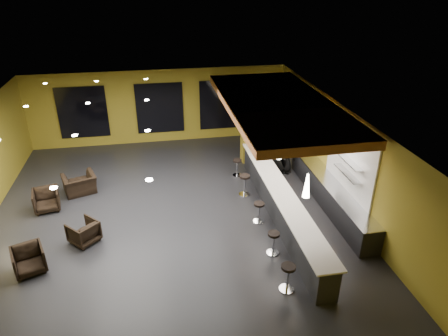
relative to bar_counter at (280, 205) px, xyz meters
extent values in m
cube|color=black|center=(-3.65, 1.00, -0.55)|extent=(12.00, 13.00, 0.10)
cube|color=black|center=(-3.65, 1.00, 3.05)|extent=(12.00, 13.00, 0.10)
cube|color=olive|center=(-3.65, 7.55, 1.25)|extent=(12.00, 0.10, 3.50)
cube|color=olive|center=(-3.65, -5.55, 1.25)|extent=(12.00, 0.10, 3.50)
cube|color=olive|center=(2.40, 1.00, 1.25)|extent=(0.10, 13.00, 3.50)
cube|color=#9D5A2E|center=(0.35, 2.00, 2.86)|extent=(3.60, 8.00, 0.28)
cube|color=black|center=(-7.15, 7.44, 1.20)|extent=(2.20, 0.06, 2.40)
cube|color=black|center=(-3.65, 7.44, 1.20)|extent=(2.20, 0.06, 2.40)
cube|color=black|center=(-0.65, 7.44, 1.20)|extent=(2.20, 0.06, 2.40)
cube|color=white|center=(2.31, 0.00, 1.50)|extent=(0.06, 3.20, 2.40)
cube|color=black|center=(0.00, 0.00, 0.00)|extent=(0.60, 8.00, 1.00)
cube|color=silver|center=(0.00, 0.00, 0.52)|extent=(0.78, 8.10, 0.05)
cube|color=black|center=(2.00, 0.50, -0.07)|extent=(0.70, 6.00, 0.86)
cube|color=silver|center=(2.00, 0.50, 0.39)|extent=(0.72, 6.00, 0.03)
cube|color=silver|center=(2.17, -0.20, 1.10)|extent=(0.30, 1.50, 0.03)
cube|color=silver|center=(2.17, -0.20, 1.55)|extent=(0.30, 1.50, 0.03)
cube|color=olive|center=(0.00, 4.60, 1.25)|extent=(0.60, 0.60, 3.50)
cone|color=white|center=(0.00, -2.00, 1.85)|extent=(0.20, 0.20, 0.70)
cone|color=white|center=(0.00, 0.50, 1.85)|extent=(0.20, 0.20, 0.70)
cone|color=white|center=(0.00, 3.00, 1.85)|extent=(0.20, 0.20, 0.70)
imported|color=black|center=(0.64, 2.57, 0.37)|extent=(0.75, 0.63, 1.75)
imported|color=black|center=(1.09, 2.99, 0.40)|extent=(0.95, 0.78, 1.80)
imported|color=black|center=(1.27, 3.27, 0.27)|extent=(0.82, 0.60, 1.53)
imported|color=black|center=(-7.68, -1.31, -0.12)|extent=(1.05, 1.07, 0.76)
imported|color=black|center=(-6.36, -0.20, -0.14)|extent=(1.11, 1.11, 0.72)
imported|color=black|center=(-7.88, 1.96, -0.11)|extent=(0.99, 1.01, 0.78)
imported|color=black|center=(-6.90, 2.98, -0.13)|extent=(1.41, 1.32, 0.74)
cylinder|color=silver|center=(-0.84, -3.32, -0.48)|extent=(0.40, 0.40, 0.03)
cylinder|color=silver|center=(-0.84, -3.32, -0.13)|extent=(0.07, 0.07, 0.71)
cylinder|color=black|center=(-0.84, -3.32, 0.26)|extent=(0.38, 0.38, 0.08)
cylinder|color=silver|center=(-0.77, -1.80, -0.49)|extent=(0.37, 0.37, 0.03)
cylinder|color=silver|center=(-0.77, -1.80, -0.16)|extent=(0.06, 0.06, 0.65)
cylinder|color=black|center=(-0.77, -1.80, 0.20)|extent=(0.35, 0.35, 0.07)
cylinder|color=silver|center=(-0.77, -0.11, -0.49)|extent=(0.37, 0.37, 0.03)
cylinder|color=silver|center=(-0.77, -0.11, -0.16)|extent=(0.06, 0.06, 0.64)
cylinder|color=black|center=(-0.77, -0.11, 0.19)|extent=(0.35, 0.35, 0.07)
cylinder|color=silver|center=(-0.84, 1.71, -0.48)|extent=(0.42, 0.42, 0.03)
cylinder|color=silver|center=(-0.84, 1.71, -0.12)|extent=(0.07, 0.07, 0.73)
cylinder|color=black|center=(-0.84, 1.71, 0.28)|extent=(0.39, 0.39, 0.08)
cylinder|color=silver|center=(-0.78, 3.26, -0.49)|extent=(0.37, 0.37, 0.03)
cylinder|color=silver|center=(-0.78, 3.26, -0.16)|extent=(0.06, 0.06, 0.64)
cylinder|color=black|center=(-0.78, 3.26, 0.18)|extent=(0.35, 0.35, 0.07)
camera|label=1|loc=(-3.91, -10.89, 7.15)|focal=32.00mm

